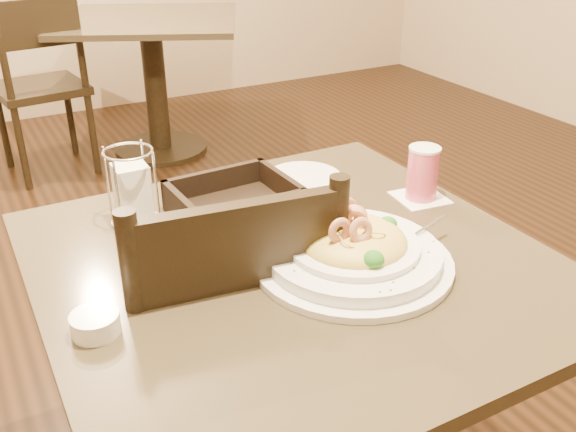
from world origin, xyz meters
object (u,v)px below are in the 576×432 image
pasta_bowl (353,249)px  side_plate (304,178)px  background_table (153,62)px  main_table (293,360)px  napkin_caddy (133,192)px  butter_ramekin (95,324)px  bread_basket (234,204)px  drink_glass (423,174)px  dining_chair_near (227,357)px  dining_chair_far (41,81)px

pasta_bowl → side_plate: bearing=73.2°
background_table → main_table: bearing=-101.8°
napkin_caddy → butter_ramekin: (-0.16, -0.33, -0.05)m
background_table → napkin_caddy: bearing=-108.3°
bread_basket → napkin_caddy: (-0.19, 0.07, 0.04)m
pasta_bowl → drink_glass: drink_glass is taller
napkin_caddy → butter_ramekin: bearing=-116.1°
background_table → dining_chair_near: bearing=-104.6°
background_table → dining_chair_near: dining_chair_near is taller
main_table → butter_ramekin: bearing=-172.9°
pasta_bowl → bread_basket: (-0.10, 0.29, -0.01)m
dining_chair_near → side_plate: size_ratio=5.26×
main_table → background_table: size_ratio=0.75×
main_table → butter_ramekin: 0.45m
dining_chair_far → background_table: bearing=176.6°
dining_chair_far → pasta_bowl: 2.57m
background_table → drink_glass: drink_glass is taller
pasta_bowl → bread_basket: bearing=109.6°
main_table → pasta_bowl: size_ratio=2.24×
drink_glass → dining_chair_far: bearing=100.4°
dining_chair_near → dining_chair_far: (0.04, 2.39, 0.00)m
dining_chair_near → drink_glass: (0.48, -0.00, 0.32)m
dining_chair_near → pasta_bowl: bearing=146.4°
butter_ramekin → pasta_bowl: bearing=-2.9°
butter_ramekin → main_table: bearing=7.1°
main_table → dining_chair_near: dining_chair_near is taller
dining_chair_near → butter_ramekin: size_ratio=12.29×
pasta_bowl → napkin_caddy: 0.46m
drink_glass → napkin_caddy: 0.61m
dining_chair_far → pasta_bowl: dining_chair_far is taller
pasta_bowl → butter_ramekin: bearing=177.1°
background_table → butter_ramekin: size_ratio=15.79×
dining_chair_far → bread_basket: 2.28m
dining_chair_near → napkin_caddy: 0.39m
drink_glass → side_plate: 0.28m
dining_chair_far → bread_basket: bearing=84.6°
pasta_bowl → bread_basket: pasta_bowl is taller
dining_chair_near → drink_glass: bearing=-172.8°
side_plate → background_table: bearing=81.5°
drink_glass → bread_basket: size_ratio=0.48×
main_table → background_table: same height
main_table → side_plate: (0.20, 0.30, 0.24)m
dining_chair_near → dining_chair_far: size_ratio=1.00×
drink_glass → bread_basket: (-0.39, 0.13, -0.04)m
dining_chair_far → pasta_bowl: (0.15, -2.55, 0.29)m
dining_chair_far → butter_ramekin: bearing=76.5°
drink_glass → napkin_caddy: bearing=161.8°
main_table → napkin_caddy: napkin_caddy is taller
dining_chair_far → drink_glass: dining_chair_far is taller
background_table → pasta_bowl: (-0.44, -2.59, 0.27)m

